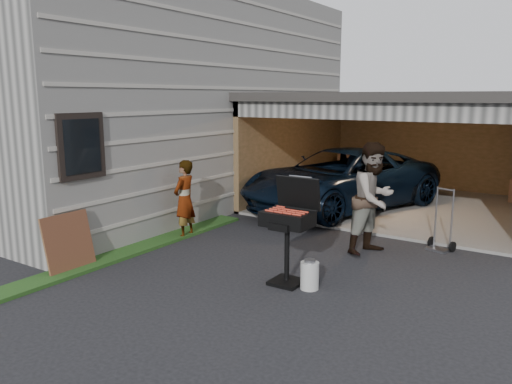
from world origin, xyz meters
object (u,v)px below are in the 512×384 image
Objects in this scene: man at (374,199)px; hand_truck at (441,238)px; bbq_grill at (289,222)px; propane_tank at (310,276)px; minivan at (341,181)px; woman at (185,199)px; plywood_panel at (69,243)px.

hand_truck is (1.01, 0.87, -0.79)m from man.
hand_truck is (1.52, 3.03, -0.74)m from bbq_grill.
propane_tank is (-0.13, -2.19, -0.80)m from man.
minivan is 4.55× the size of hand_truck.
plywood_panel is (-0.24, -2.55, -0.31)m from woman.
man reaches higher than minivan.
hand_truck is at bearing 105.89° from woman.
propane_tank is (1.75, -5.03, -0.53)m from minivan.
bbq_grill is at bearing 24.93° from plywood_panel.
minivan is 5.50× the size of plywood_panel.
woman is at bearing 84.62° from plywood_panel.
woman is 3.18m from bbq_grill.
bbq_grill is at bearing 175.70° from propane_tank.
woman is 2.58m from plywood_panel.
minivan is 3.37× the size of woman.
man is at bearing -121.33° from hand_truck.
propane_tank is at bearing 64.64° from woman.
propane_tank is at bearing 22.17° from plywood_panel.
propane_tank is (3.38, -1.07, -0.58)m from woman.
plywood_panel is (-3.76, -3.67, -0.53)m from man.
man is at bearing 44.30° from plywood_panel.
plywood_panel is at bearing -86.85° from minivan.
plywood_panel is (-1.87, -6.51, -0.26)m from minivan.
hand_truck is at bearing -30.75° from man.
woman is 0.98× the size of bbq_grill.
plywood_panel is (-3.62, -1.48, 0.27)m from propane_tank.
woman is 0.78× the size of man.
woman is 3.83× the size of propane_tank.
plywood_panel is at bearing -157.83° from propane_tank.
woman reaches higher than propane_tank.
woman reaches higher than minivan.
bbq_grill reaches higher than propane_tank.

